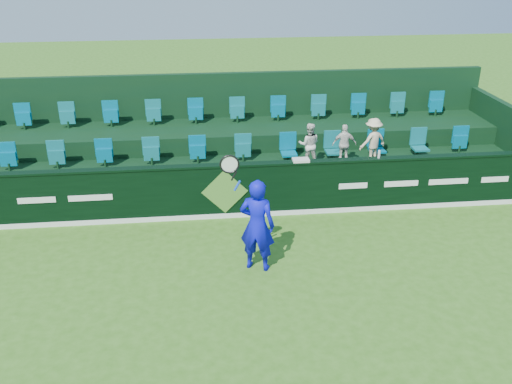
{
  "coord_description": "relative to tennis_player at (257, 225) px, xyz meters",
  "views": [
    {
      "loc": [
        -0.62,
        -8.35,
        6.22
      ],
      "look_at": [
        0.62,
        2.8,
        1.15
      ],
      "focal_mm": 40.0,
      "sensor_mm": 36.0,
      "label": 1
    }
  ],
  "objects": [
    {
      "name": "seat_row_front",
      "position": [
        -0.5,
        3.91,
        0.11
      ],
      "size": [
        13.5,
        0.5,
        0.6
      ],
      "primitive_type": "cube",
      "color": "#106B70",
      "rests_on": "stand_tier_front"
    },
    {
      "name": "stand_rear",
      "position": [
        -0.5,
        5.85,
        0.23
      ],
      "size": [
        16.0,
        4.1,
        2.6
      ],
      "color": "black",
      "rests_on": "ground"
    },
    {
      "name": "sponsor_hoarding",
      "position": [
        -0.5,
        2.4,
        -0.31
      ],
      "size": [
        16.0,
        0.25,
        1.35
      ],
      "color": "black",
      "rests_on": "ground"
    },
    {
      "name": "tennis_player",
      "position": [
        0.0,
        0.0,
        0.0
      ],
      "size": [
        1.2,
        0.69,
        2.59
      ],
      "color": "#0C0ED5",
      "rests_on": "ground"
    },
    {
      "name": "spectator_right",
      "position": [
        3.4,
        3.53,
        0.41
      ],
      "size": [
        0.87,
        0.68,
        1.19
      ],
      "primitive_type": "imported",
      "rotation": [
        0.0,
        0.0,
        3.49
      ],
      "color": "beige",
      "rests_on": "stand_tier_front"
    },
    {
      "name": "stand_tier_back",
      "position": [
        -0.5,
        5.41,
        -0.34
      ],
      "size": [
        16.0,
        1.8,
        1.3
      ],
      "primitive_type": "cube",
      "color": "black",
      "rests_on": "ground"
    },
    {
      "name": "stand_tier_front",
      "position": [
        -0.5,
        3.51,
        -0.59
      ],
      "size": [
        16.0,
        2.0,
        0.8
      ],
      "primitive_type": "cube",
      "color": "black",
      "rests_on": "ground"
    },
    {
      "name": "spectator_left",
      "position": [
        1.74,
        3.53,
        0.37
      ],
      "size": [
        0.6,
        0.5,
        1.12
      ],
      "primitive_type": "imported",
      "rotation": [
        0.0,
        0.0,
        2.98
      ],
      "color": "silver",
      "rests_on": "stand_tier_front"
    },
    {
      "name": "seat_row_back",
      "position": [
        -0.5,
        5.71,
        0.61
      ],
      "size": [
        13.5,
        0.5,
        0.6
      ],
      "primitive_type": "cube",
      "color": "#106B70",
      "rests_on": "stand_tier_back"
    },
    {
      "name": "towel",
      "position": [
        1.32,
        2.41,
        0.39
      ],
      "size": [
        0.39,
        0.25,
        0.06
      ],
      "primitive_type": "cube",
      "color": "silver",
      "rests_on": "sponsor_hoarding"
    },
    {
      "name": "ground",
      "position": [
        -0.5,
        -1.59,
        -0.99
      ],
      "size": [
        60.0,
        60.0,
        0.0
      ],
      "primitive_type": "plane",
      "color": "#336718",
      "rests_on": "ground"
    },
    {
      "name": "spectator_middle",
      "position": [
        2.66,
        3.53,
        0.34
      ],
      "size": [
        0.64,
        0.33,
        1.05
      ],
      "primitive_type": "imported",
      "rotation": [
        0.0,
        0.0,
        3.03
      ],
      "color": "silver",
      "rests_on": "stand_tier_front"
    },
    {
      "name": "drinks_bottle",
      "position": [
        3.21,
        2.41,
        0.46
      ],
      "size": [
        0.06,
        0.06,
        0.2
      ],
      "primitive_type": "cylinder",
      "color": "silver",
      "rests_on": "sponsor_hoarding"
    }
  ]
}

